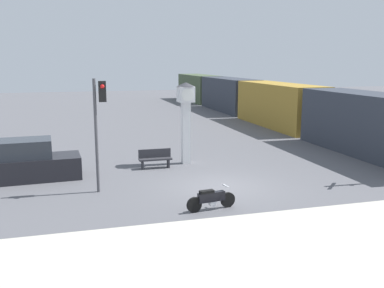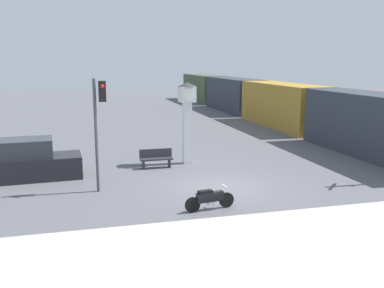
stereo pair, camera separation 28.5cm
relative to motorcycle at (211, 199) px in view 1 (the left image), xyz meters
The scene contains 8 objects.
ground_plane 2.86m from the motorcycle, 64.61° to the left, with size 120.00×120.00×0.00m, color #56565B.
sidewalk_strip 4.19m from the motorcycle, 73.10° to the right, with size 36.00×6.00×0.10m.
motorcycle is the anchor object (origin of this frame).
clock_tower 7.45m from the motorcycle, 82.41° to the left, with size 0.93×0.93×4.11m.
freight_train 25.72m from the motorcycle, 63.71° to the left, with size 2.80×44.73×3.40m.
traffic_light 5.49m from the motorcycle, 137.76° to the left, with size 0.50×0.35×4.50m.
bench 6.52m from the motorcycle, 96.75° to the left, with size 1.60×0.44×0.92m.
parked_car 8.77m from the motorcycle, 137.54° to the left, with size 4.30×2.04×1.80m.
Camera 1 is at (-5.71, -16.17, 5.14)m, focal length 40.00 mm.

